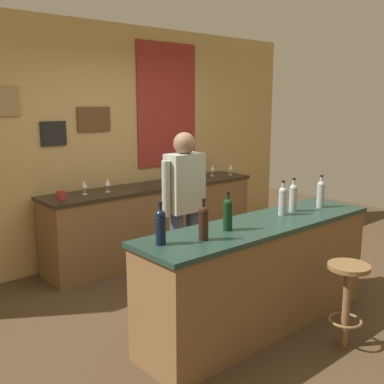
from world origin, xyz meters
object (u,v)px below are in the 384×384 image
bar_stool (347,292)px  wine_bottle_e (293,197)px  wine_bottle_c (228,213)px  wine_bottle_d (283,200)px  wine_glass_a (84,184)px  wine_bottle_a (161,226)px  wine_bottle_b (203,222)px  wine_glass_b (107,182)px  wine_glass_c (212,168)px  wine_bottle_f (321,193)px  coffee_mug (61,195)px  wine_glass_d (230,167)px  bartender (185,204)px

bar_stool → wine_bottle_e: wine_bottle_e is taller
wine_bottle_c → wine_bottle_d: size_ratio=1.00×
bar_stool → wine_glass_a: size_ratio=4.39×
wine_bottle_a → wine_bottle_e: same height
wine_bottle_b → wine_glass_b: 2.13m
wine_bottle_b → wine_glass_c: 2.97m
bar_stool → wine_glass_b: size_ratio=4.39×
wine_bottle_b → wine_bottle_f: same height
wine_bottle_a → wine_glass_b: size_ratio=1.97×
wine_bottle_b → wine_glass_a: size_ratio=1.97×
wine_glass_c → coffee_mug: (-2.22, -0.07, -0.06)m
wine_bottle_d → bar_stool: bearing=-96.5°
wine_glass_c → wine_glass_d: same height
wine_bottle_a → wine_glass_a: wine_bottle_a is taller
bartender → coffee_mug: bearing=123.6°
wine_glass_b → wine_bottle_b: bearing=-101.7°
wine_bottle_b → wine_glass_c: size_ratio=1.97×
wine_bottle_a → wine_bottle_b: size_ratio=1.00×
wine_bottle_c → wine_bottle_e: (0.89, 0.05, 0.00)m
wine_bottle_b → wine_bottle_c: same height
wine_glass_c → wine_bottle_f: bearing=-104.9°
bartender → wine_bottle_d: (0.42, -0.84, 0.12)m
bar_stool → bartender: bearing=102.2°
wine_bottle_e → wine_glass_b: (-0.77, 1.97, -0.05)m
wine_bottle_d → wine_bottle_e: size_ratio=1.00×
bartender → wine_bottle_a: 1.22m
bar_stool → wine_bottle_d: 0.93m
coffee_mug → bartender: bearing=-56.4°
bartender → coffee_mug: (-0.74, 1.11, 0.01)m
wine_bottle_c → wine_bottle_d: (0.71, 0.03, 0.00)m
wine_bottle_e → wine_glass_d: 2.22m
bartender → wine_glass_c: 1.90m
wine_bottle_c → wine_glass_a: (-0.14, 2.07, -0.05)m
wine_bottle_d → wine_glass_b: (-0.59, 1.99, -0.05)m
wine_glass_d → coffee_mug: 2.47m
wine_glass_b → coffee_mug: bearing=-176.7°
wine_bottle_c → wine_bottle_d: 0.71m
coffee_mug → wine_bottle_f: bearing=-50.2°
wine_bottle_c → wine_bottle_f: same height
wine_bottle_b → wine_bottle_c: 0.32m
wine_glass_a → wine_glass_d: size_ratio=1.00×
wine_bottle_b → wine_bottle_f: bearing=1.8°
bar_stool → wine_glass_a: (-0.77, 2.75, 0.55)m
wine_bottle_d → wine_bottle_f: bearing=-5.1°
bar_stool → wine_bottle_c: bearing=132.4°
wine_bottle_c → wine_glass_b: size_ratio=1.97×
wine_bottle_b → wine_glass_b: bearing=78.3°
wine_glass_a → wine_glass_d: same height
wine_bottle_b → coffee_mug: (-0.14, 2.05, -0.11)m
bar_stool → wine_glass_c: 3.02m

